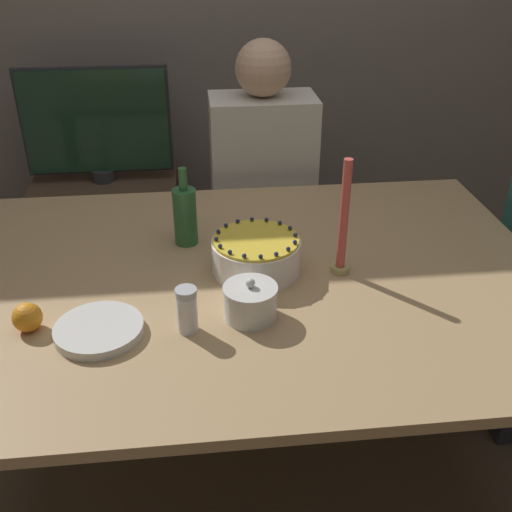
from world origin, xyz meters
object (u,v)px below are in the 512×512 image
at_px(cake, 256,255).
at_px(sugar_shaker, 187,310).
at_px(bottle, 185,215).
at_px(candle, 343,227).
at_px(person_man_blue_shirt, 262,217).
at_px(sugar_bowl, 250,302).
at_px(tv_monitor, 97,124).

bearing_deg(cake, sugar_shaker, -126.57).
bearing_deg(bottle, sugar_shaker, -90.01).
distance_m(candle, person_man_blue_shirt, 0.89).
xyz_separation_m(sugar_bowl, bottle, (-0.15, 0.40, 0.05)).
height_order(cake, sugar_shaker, sugar_shaker).
relative_size(sugar_bowl, bottle, 0.56).
relative_size(person_man_blue_shirt, tv_monitor, 1.98).
bearing_deg(cake, person_man_blue_shirt, 81.85).
bearing_deg(candle, person_man_blue_shirt, 98.45).
height_order(sugar_shaker, tv_monitor, tv_monitor).
bearing_deg(cake, tv_monitor, 116.51).
xyz_separation_m(cake, sugar_bowl, (-0.04, -0.22, -0.01)).
distance_m(sugar_shaker, person_man_blue_shirt, 1.11).
relative_size(cake, sugar_bowl, 1.82).
xyz_separation_m(sugar_bowl, sugar_shaker, (-0.15, -0.04, 0.02)).
bearing_deg(sugar_shaker, sugar_bowl, 14.58).
distance_m(sugar_bowl, bottle, 0.43).
bearing_deg(bottle, person_man_blue_shirt, 62.91).
distance_m(bottle, tv_monitor, 1.00).
bearing_deg(person_man_blue_shirt, sugar_bowl, 81.48).
relative_size(sugar_bowl, tv_monitor, 0.21).
distance_m(person_man_blue_shirt, tv_monitor, 0.81).
xyz_separation_m(sugar_bowl, person_man_blue_shirt, (0.15, 0.99, -0.26)).
xyz_separation_m(candle, tv_monitor, (-0.79, 1.15, -0.05)).
height_order(sugar_shaker, candle, candle).
xyz_separation_m(person_man_blue_shirt, tv_monitor, (-0.67, 0.34, 0.31)).
height_order(sugar_bowl, sugar_shaker, sugar_shaker).
height_order(cake, candle, candle).
bearing_deg(cake, bottle, 135.71).
relative_size(sugar_bowl, candle, 0.41).
xyz_separation_m(sugar_bowl, candle, (0.27, 0.19, 0.09)).
bearing_deg(cake, candle, -7.73).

